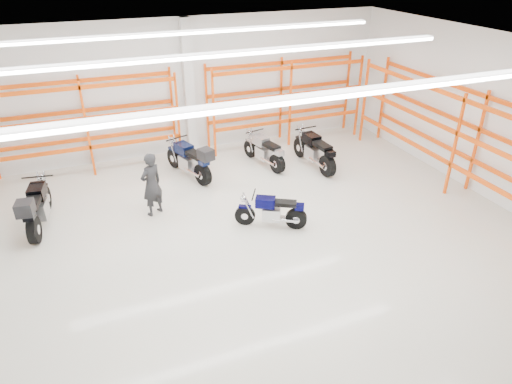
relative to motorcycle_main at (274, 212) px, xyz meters
name	(u,v)px	position (x,y,z in m)	size (l,w,h in m)	color
ground	(252,235)	(-0.67, -0.19, -0.43)	(14.00, 14.00, 0.00)	beige
room_shell	(251,109)	(-0.67, -0.17, 2.85)	(14.02, 12.02, 4.51)	white
motorcycle_main	(274,212)	(0.00, 0.00, 0.00)	(1.69, 1.03, 0.92)	black
motorcycle_back_a	(36,209)	(-5.61, 2.10, 0.17)	(0.84, 2.43, 1.25)	black
motorcycle_back_b	(191,161)	(-1.25, 3.54, 0.16)	(1.13, 2.34, 1.23)	black
motorcycle_back_c	(265,152)	(1.23, 3.54, 0.06)	(0.81, 2.11, 1.05)	black
motorcycle_back_d	(315,152)	(2.69, 2.83, 0.11)	(0.78, 2.37, 1.16)	black
standing_man	(152,184)	(-2.75, 1.80, 0.45)	(0.64, 0.42, 1.77)	black
structural_column	(189,88)	(-0.67, 5.63, 1.82)	(0.32, 0.32, 4.50)	white
pallet_racking_back_left	(85,117)	(-4.07, 5.29, 1.36)	(5.67, 0.87, 3.00)	#FF4A00
pallet_racking_back_right	(286,94)	(2.73, 5.29, 1.36)	(5.67, 0.87, 3.00)	#FF4A00
pallet_racking_side	(468,134)	(5.81, -0.19, 1.38)	(0.87, 9.07, 3.00)	#FF4A00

